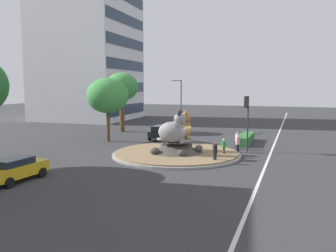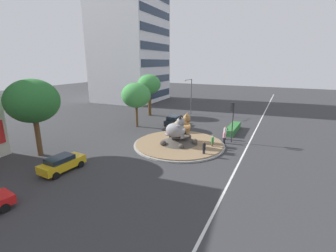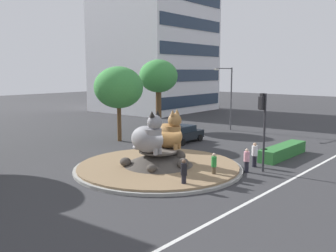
% 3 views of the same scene
% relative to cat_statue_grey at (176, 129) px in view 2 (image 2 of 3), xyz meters
% --- Properties ---
extents(ground_plane, '(160.00, 160.00, 0.00)m').
position_rel_cat_statue_grey_xyz_m(ground_plane, '(0.97, 0.08, -2.30)').
color(ground_plane, '#333335').
extents(lane_centreline, '(112.00, 0.20, 0.01)m').
position_rel_cat_statue_grey_xyz_m(lane_centreline, '(0.97, -7.59, -2.29)').
color(lane_centreline, silver).
rests_on(lane_centreline, ground).
extents(roundabout_island, '(11.14, 11.14, 1.29)m').
position_rel_cat_statue_grey_xyz_m(roundabout_island, '(0.98, 0.07, -1.89)').
color(roundabout_island, gray).
rests_on(roundabout_island, ground).
extents(cat_statue_grey, '(1.75, 2.82, 2.76)m').
position_rel_cat_statue_grey_xyz_m(cat_statue_grey, '(0.00, 0.00, 0.00)').
color(cat_statue_grey, gray).
rests_on(cat_statue_grey, roundabout_island).
extents(cat_statue_tabby, '(1.68, 2.74, 2.66)m').
position_rel_cat_statue_grey_xyz_m(cat_statue_tabby, '(1.98, 0.04, -0.03)').
color(cat_statue_tabby, '#9E703D').
rests_on(cat_statue_tabby, roundabout_island).
extents(traffic_light_mast, '(0.79, 0.45, 5.08)m').
position_rel_cat_statue_grey_xyz_m(traffic_light_mast, '(4.93, -5.36, 1.42)').
color(traffic_light_mast, '#2D2D33').
rests_on(traffic_light_mast, ground).
extents(office_tower, '(16.85, 15.78, 30.81)m').
position_rel_cat_statue_grey_xyz_m(office_tower, '(27.97, 25.90, 13.11)').
color(office_tower, silver).
rests_on(office_tower, ground).
extents(clipped_hedge_strip, '(5.84, 1.20, 0.90)m').
position_rel_cat_statue_grey_xyz_m(clipped_hedge_strip, '(9.76, -4.67, -1.85)').
color(clipped_hedge_strip, '#2D7033').
rests_on(clipped_hedge_strip, ground).
extents(broadleaf_tree_behind_island, '(4.30, 4.30, 7.73)m').
position_rel_cat_statue_grey_xyz_m(broadleaf_tree_behind_island, '(13.87, 11.99, 3.51)').
color(broadleaf_tree_behind_island, brown).
rests_on(broadleaf_tree_behind_island, ground).
extents(second_tree_near_tower, '(5.36, 5.36, 8.31)m').
position_rel_cat_statue_grey_xyz_m(second_tree_near_tower, '(-8.84, 12.44, 3.69)').
color(second_tree_near_tower, brown).
rests_on(second_tree_near_tower, ground).
extents(third_tree_left, '(4.49, 4.49, 6.89)m').
position_rel_cat_statue_grey_xyz_m(third_tree_left, '(5.88, 9.56, 2.67)').
color(third_tree_left, brown).
rests_on(third_tree_left, ground).
extents(streetlight_arm, '(2.73, 0.57, 6.83)m').
position_rel_cat_statue_grey_xyz_m(streetlight_arm, '(17.91, 5.30, 1.77)').
color(streetlight_arm, '#4C4C51').
rests_on(streetlight_arm, ground).
extents(pedestrian_white_shirt, '(0.40, 0.40, 1.67)m').
position_rel_cat_statue_grey_xyz_m(pedestrian_white_shirt, '(5.75, -4.44, -1.43)').
color(pedestrian_white_shirt, black).
rests_on(pedestrian_white_shirt, ground).
extents(pedestrian_black_shirt, '(0.36, 0.36, 1.66)m').
position_rel_cat_statue_grey_xyz_m(pedestrian_black_shirt, '(-1.11, -3.80, -1.42)').
color(pedestrian_black_shirt, black).
rests_on(pedestrian_black_shirt, ground).
extents(pedestrian_pink_shirt, '(0.38, 0.38, 1.56)m').
position_rel_cat_statue_grey_xyz_m(pedestrian_pink_shirt, '(4.17, -4.72, -1.49)').
color(pedestrian_pink_shirt, black).
rests_on(pedestrian_pink_shirt, ground).
extents(pedestrian_green_shirt, '(0.32, 0.32, 1.59)m').
position_rel_cat_statue_grey_xyz_m(pedestrian_green_shirt, '(1.59, -3.95, -1.46)').
color(pedestrian_green_shirt, brown).
rests_on(pedestrian_green_shirt, ground).
extents(sedan_on_far_lane, '(4.25, 2.10, 1.50)m').
position_rel_cat_statue_grey_xyz_m(sedan_on_far_lane, '(-10.54, 6.95, -1.50)').
color(sedan_on_far_lane, gold).
rests_on(sedan_on_far_lane, ground).
extents(hatchback_near_shophouse, '(4.19, 2.15, 1.55)m').
position_rel_cat_statue_grey_xyz_m(hatchback_near_shophouse, '(9.27, 4.69, -1.48)').
color(hatchback_near_shophouse, black).
rests_on(hatchback_near_shophouse, ground).
extents(litter_bin, '(0.56, 0.56, 0.90)m').
position_rel_cat_statue_grey_xyz_m(litter_bin, '(7.60, -4.17, -1.85)').
color(litter_bin, '#2D4233').
rests_on(litter_bin, ground).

